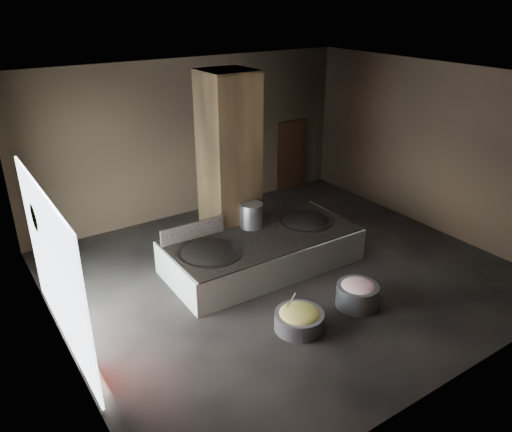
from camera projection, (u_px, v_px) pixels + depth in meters
floor at (283, 274)px, 11.89m from camera, size 10.00×9.00×0.10m
ceiling at (288, 77)px, 10.00m from camera, size 10.00×9.00×0.10m
back_wall at (191, 138)px, 14.39m from camera, size 10.00×0.10×4.50m
front_wall at (467, 272)px, 7.49m from camera, size 10.00×0.10×4.50m
left_wall at (45, 243)px, 8.38m from camera, size 0.10×9.00×4.50m
right_wall at (435, 148)px, 13.50m from camera, size 0.10×9.00×4.50m
pillar at (229, 164)px, 12.23m from camera, size 1.20×1.20×4.50m
hearth_platform at (262, 251)px, 12.01m from camera, size 4.65×2.29×0.80m
platform_cap at (262, 236)px, 11.84m from camera, size 4.51×2.17×0.03m
wok_left at (210, 255)px, 11.10m from camera, size 1.45×1.45×0.40m
wok_left_rim at (210, 252)px, 11.07m from camera, size 1.48×1.48×0.05m
wok_right at (305, 224)px, 12.59m from camera, size 1.35×1.35×0.38m
wok_right_rim at (305, 221)px, 12.56m from camera, size 1.38×1.38×0.05m
stock_pot at (251, 215)px, 12.16m from camera, size 0.56×0.56×0.60m
splash_guard at (193, 231)px, 11.59m from camera, size 1.60×0.09×0.40m
cook at (257, 203)px, 13.69m from camera, size 0.68×0.58×1.59m
veg_basin at (299, 321)px, 9.82m from camera, size 1.30×1.30×0.36m
veg_fill at (299, 314)px, 9.75m from camera, size 0.81×0.81×0.25m
ladle at (289, 304)px, 9.71m from camera, size 0.03×0.39×0.70m
meat_basin at (357, 295)px, 10.53m from camera, size 0.97×0.97×0.49m
meat_fill at (358, 287)px, 10.45m from camera, size 0.74×0.74×0.28m
doorway_near at (229, 169)px, 15.40m from camera, size 1.18×0.08×2.38m
doorway_near_glow at (239, 171)px, 15.39m from camera, size 0.75×0.04×1.77m
doorway_far at (291, 156)px, 16.61m from camera, size 1.18×0.08×2.38m
doorway_far_glow at (290, 157)px, 16.70m from camera, size 0.74×0.04×1.75m
left_opening at (55, 269)px, 8.85m from camera, size 0.04×4.20×3.10m
pavilion_sliver at (86, 341)px, 8.21m from camera, size 0.05×0.90×1.70m
tree_silhouette at (41, 216)px, 9.49m from camera, size 0.28×1.10×1.10m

